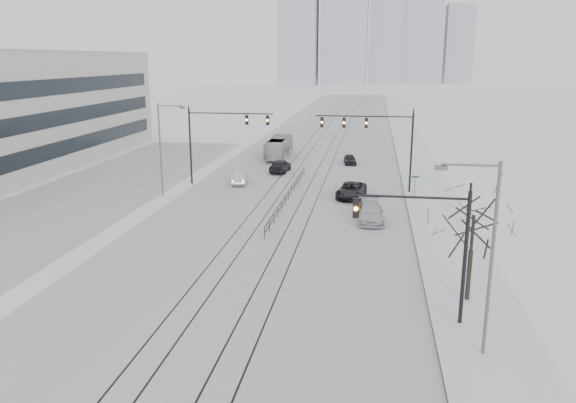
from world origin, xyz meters
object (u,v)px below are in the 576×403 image
object	(u,v)px
sedan_nb_far	(350,159)
traffic_mast_near	(433,238)
sedan_nb_front	(351,190)
box_truck	(279,147)
sedan_nb_right	(370,212)
sedan_sb_inner	(280,166)
sedan_sb_outer	(240,178)
bare_tree	(473,224)

from	to	relation	value
sedan_nb_far	traffic_mast_near	bearing A→B (deg)	-90.31
sedan_nb_front	sedan_nb_far	distance (m)	17.91
box_truck	sedan_nb_front	bearing A→B (deg)	116.63
sedan_nb_front	sedan_nb_right	xyz separation A→B (m)	(1.90, -7.96, 0.03)
sedan_sb_inner	sedan_nb_right	size ratio (longest dim) A/B	0.89
sedan_sb_inner	sedan_sb_outer	world-z (taller)	sedan_sb_inner
traffic_mast_near	bare_tree	bearing A→B (deg)	51.24
bare_tree	box_truck	world-z (taller)	bare_tree
sedan_sb_inner	sedan_nb_front	bearing A→B (deg)	133.11
sedan_sb_outer	sedan_nb_far	distance (m)	17.55
sedan_nb_far	box_truck	size ratio (longest dim) A/B	0.36
bare_tree	traffic_mast_near	bearing A→B (deg)	-128.76
bare_tree	box_truck	bearing A→B (deg)	112.15
sedan_nb_far	sedan_nb_right	bearing A→B (deg)	-91.70
sedan_nb_right	bare_tree	bearing A→B (deg)	-73.98
bare_tree	sedan_sb_inner	xyz separation A→B (m)	(-16.25, 34.51, -3.70)
traffic_mast_near	sedan_sb_outer	world-z (taller)	traffic_mast_near
bare_tree	sedan_nb_front	distance (m)	24.64
sedan_nb_front	bare_tree	bearing A→B (deg)	-64.33
traffic_mast_near	sedan_nb_right	bearing A→B (deg)	99.57
sedan_nb_far	box_truck	bearing A→B (deg)	153.26
traffic_mast_near	sedan_sb_inner	xyz separation A→B (m)	(-13.84, 37.51, -3.78)
traffic_mast_near	sedan_nb_front	world-z (taller)	traffic_mast_near
sedan_sb_inner	sedan_nb_right	xyz separation A→B (m)	(10.76, -19.26, -0.03)
bare_tree	sedan_nb_front	world-z (taller)	bare_tree
traffic_mast_near	bare_tree	world-z (taller)	traffic_mast_near
bare_tree	sedan_sb_inner	size ratio (longest dim) A/B	1.32
sedan_sb_inner	traffic_mast_near	bearing A→B (deg)	115.26
sedan_sb_outer	sedan_nb_far	xyz separation A→B (m)	(11.24, 13.47, -0.07)
sedan_sb_outer	sedan_nb_far	bearing A→B (deg)	-138.11
sedan_sb_inner	sedan_nb_right	distance (m)	22.06
bare_tree	sedan_nb_front	bearing A→B (deg)	107.67
bare_tree	sedan_nb_right	distance (m)	16.63
sedan_nb_right	box_truck	world-z (taller)	box_truck
traffic_mast_near	sedan_nb_front	size ratio (longest dim) A/B	1.35
sedan_sb_outer	sedan_nb_front	bearing A→B (deg)	151.78
traffic_mast_near	sedan_nb_far	distance (m)	44.66
sedan_nb_front	sedan_nb_right	world-z (taller)	sedan_nb_right
bare_tree	sedan_nb_far	xyz separation A→B (m)	(-8.31, 41.09, -3.88)
sedan_sb_inner	sedan_nb_front	size ratio (longest dim) A/B	0.89
sedan_nb_front	box_truck	bearing A→B (deg)	124.75
bare_tree	sedan_sb_outer	size ratio (longest dim) A/B	1.46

